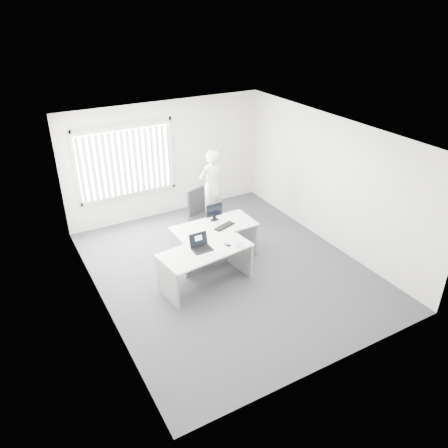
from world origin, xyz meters
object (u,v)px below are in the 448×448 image
laptop (202,243)px  monitor (214,212)px  person (211,186)px  office_chair (202,223)px  desk_near (206,259)px  desk_far (214,235)px

laptop → monitor: 1.22m
person → laptop: 2.70m
office_chair → person: 1.05m
person → monitor: person is taller
laptop → monitor: bearing=51.1°
office_chair → laptop: size_ratio=3.28×
desk_near → office_chair: bearing=57.9°
desk_near → desk_far: desk_near is taller
desk_far → desk_near: bearing=-128.3°
office_chair → laptop: office_chair is taller
office_chair → laptop: bearing=-135.1°
office_chair → monitor: bearing=-112.9°
desk_far → office_chair: 0.92m
monitor → desk_near: bearing=-126.3°
office_chair → laptop: (-0.81, -1.62, 0.55)m
laptop → office_chair: bearing=63.3°
desk_near → person: (1.35, 2.32, 0.34)m
desk_near → person: size_ratio=0.99×
laptop → desk_near: bearing=-10.7°
person → laptop: bearing=51.1°
laptop → monitor: size_ratio=0.96×
desk_near → desk_far: 0.95m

